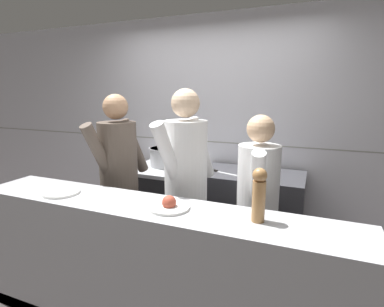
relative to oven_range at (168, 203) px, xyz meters
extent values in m
plane|color=#383333|center=(0.42, -1.13, -0.44)|extent=(14.00, 14.00, 0.00)
cube|color=silver|center=(0.42, 0.40, 0.86)|extent=(8.00, 0.06, 2.60)
cube|color=gray|center=(0.42, 0.37, 0.71)|extent=(8.00, 0.00, 0.01)
cube|color=#232326|center=(0.00, 0.00, -0.02)|extent=(0.80, 0.70, 0.84)
cube|color=#B7BABF|center=(0.00, 0.00, 0.42)|extent=(0.82, 0.71, 0.04)
cube|color=#B7BABF|center=(0.00, -0.33, 0.04)|extent=(0.72, 0.03, 0.10)
cube|color=#38383D|center=(0.98, 0.00, 0.02)|extent=(1.06, 0.65, 0.91)
cube|color=black|center=(0.98, -0.30, -0.39)|extent=(1.04, 0.04, 0.10)
cube|color=#B7BABF|center=(0.56, -1.34, 0.05)|extent=(2.77, 0.45, 0.99)
cylinder|color=#B7BABF|center=(-0.06, 0.06, 0.55)|extent=(0.34, 0.34, 0.22)
cylinder|color=#B7BABF|center=(-0.06, 0.06, 0.65)|extent=(0.36, 0.36, 0.01)
cone|color=#B7BABF|center=(1.02, -0.03, 0.51)|extent=(0.27, 0.27, 0.08)
cube|color=#B7BABF|center=(0.75, -0.13, 0.48)|extent=(0.24, 0.11, 0.01)
cube|color=black|center=(0.59, -0.07, 0.48)|extent=(0.11, 0.06, 0.02)
cylinder|color=white|center=(-0.18, -1.38, 0.56)|extent=(0.27, 0.27, 0.02)
cylinder|color=white|center=(0.70, -1.34, 0.56)|extent=(0.27, 0.27, 0.02)
sphere|color=#B24733|center=(0.70, -1.34, 0.59)|extent=(0.09, 0.09, 0.09)
cylinder|color=#AD7A47|center=(1.27, -1.32, 0.67)|extent=(0.08, 0.08, 0.25)
sphere|color=#AD7A47|center=(1.27, -1.32, 0.83)|extent=(0.09, 0.09, 0.09)
cube|color=black|center=(-0.12, -0.75, -0.04)|extent=(0.33, 0.25, 0.80)
cylinder|color=brown|center=(-0.12, -0.75, 0.70)|extent=(0.42, 0.42, 0.66)
sphere|color=tan|center=(-0.12, -0.75, 1.17)|extent=(0.23, 0.23, 0.23)
cylinder|color=brown|center=(-0.07, -0.55, 0.78)|extent=(0.18, 0.35, 0.56)
cylinder|color=brown|center=(-0.16, -0.96, 0.78)|extent=(0.18, 0.35, 0.56)
cube|color=black|center=(0.57, -0.77, -0.03)|extent=(0.35, 0.27, 0.83)
cylinder|color=white|center=(0.57, -0.77, 0.73)|extent=(0.44, 0.44, 0.68)
sphere|color=beige|center=(0.57, -0.77, 1.21)|extent=(0.23, 0.23, 0.23)
cylinder|color=white|center=(0.63, -0.56, 0.81)|extent=(0.20, 0.36, 0.57)
cylinder|color=white|center=(0.51, -0.97, 0.81)|extent=(0.20, 0.36, 0.57)
cube|color=black|center=(1.18, -0.76, -0.07)|extent=(0.30, 0.21, 0.74)
cylinder|color=white|center=(1.18, -0.76, 0.60)|extent=(0.36, 0.36, 0.61)
sphere|color=#D8AD84|center=(1.18, -0.76, 1.03)|extent=(0.21, 0.21, 0.21)
cylinder|color=white|center=(1.15, -0.58, 0.67)|extent=(0.14, 0.32, 0.51)
cylinder|color=white|center=(1.20, -0.95, 0.67)|extent=(0.14, 0.32, 0.51)
camera|label=1|loc=(1.54, -2.99, 1.30)|focal=28.00mm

